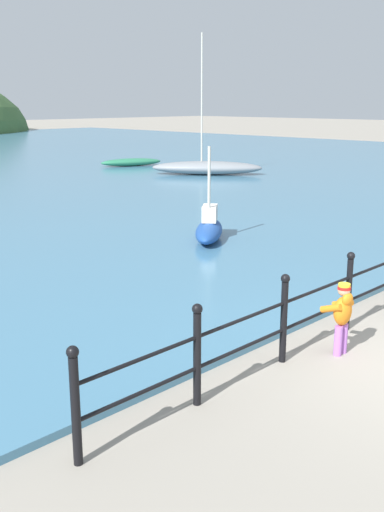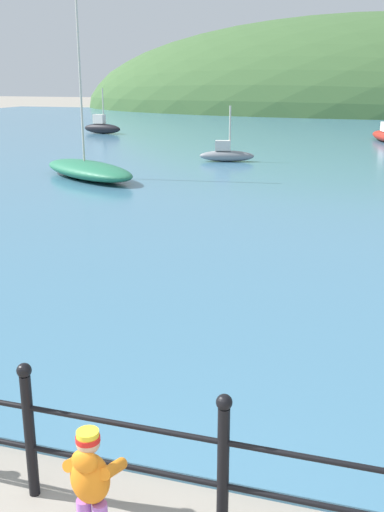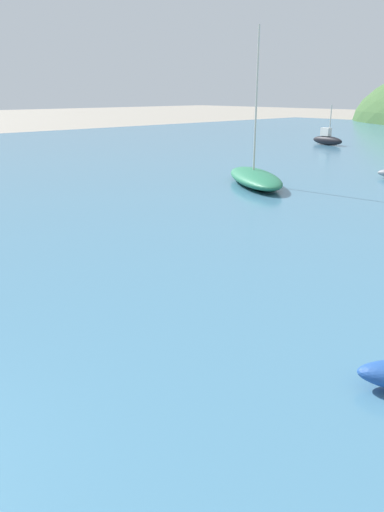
# 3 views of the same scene
# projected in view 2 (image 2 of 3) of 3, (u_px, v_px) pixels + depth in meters

# --- Properties ---
(water) EXTENTS (80.00, 60.00, 0.10)m
(water) POSITION_uv_depth(u_px,v_px,m) (355.00, 141.00, 32.59)
(water) COLOR teal
(water) RESTS_ON ground
(far_hillside) EXTENTS (65.01, 35.76, 19.78)m
(far_hillside) POSITION_uv_depth(u_px,v_px,m) (370.00, 110.00, 65.02)
(far_hillside) COLOR #3D6033
(far_hillside) RESTS_ON ground
(iron_railing) EXTENTS (9.87, 0.12, 1.21)m
(iron_railing) POSITION_uv_depth(u_px,v_px,m) (223.00, 463.00, 4.39)
(iron_railing) COLOR black
(iron_railing) RESTS_ON ground
(child_in_coat) EXTENTS (0.38, 0.37, 1.00)m
(child_in_coat) POSITION_uv_depth(u_px,v_px,m) (90.00, 480.00, 4.27)
(child_in_coat) COLOR #AD66C6
(child_in_coat) RESTS_ON ground
(boat_white_sailboat) EXTENTS (4.88, 3.97, 5.84)m
(boat_white_sailboat) POSITION_uv_depth(u_px,v_px,m) (88.00, 169.00, 20.10)
(boat_white_sailboat) COLOR #287551
(boat_white_sailboat) RESTS_ON water
(boat_mid_harbor) EXTENTS (2.27, 1.03, 2.21)m
(boat_mid_harbor) POSITION_uv_depth(u_px,v_px,m) (226.00, 154.00, 24.21)
(boat_mid_harbor) COLOR gray
(boat_mid_harbor) RESTS_ON water
(boat_twin_mast) EXTENTS (2.66, 1.09, 2.67)m
(boat_twin_mast) POSITION_uv_depth(u_px,v_px,m) (102.00, 127.00, 36.34)
(boat_twin_mast) COLOR black
(boat_twin_mast) RESTS_ON water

